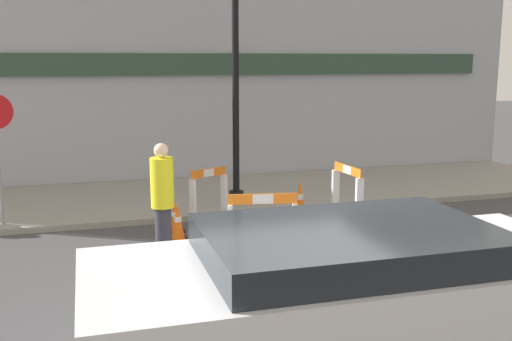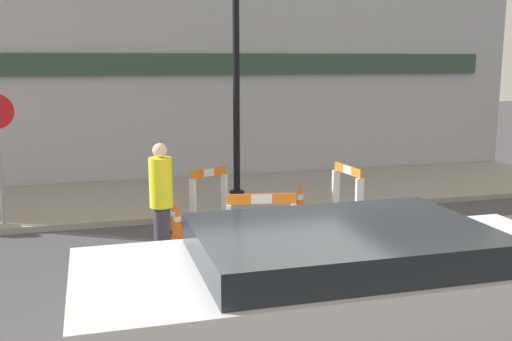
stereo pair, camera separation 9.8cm
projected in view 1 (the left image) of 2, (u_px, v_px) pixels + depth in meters
The scene contains 14 objects.
ground_plane at pixel (278, 323), 6.71m from camera, with size 60.00×60.00×0.00m, color #424244.
sidewalk_slab at pixel (185, 197), 12.64m from camera, with size 18.00×3.58×0.11m.
storefront_facade at pixel (169, 66), 13.90m from camera, with size 18.00×0.22×5.50m.
streetlamp_post at pixel (235, 11), 11.20m from camera, with size 0.44×0.44×5.80m.
barricade_0 at pixel (347, 194), 10.47m from camera, with size 0.22×0.89×1.10m.
barricade_1 at pixel (209, 194), 10.75m from camera, with size 0.74×0.43×1.00m.
barricade_2 at pixel (263, 225), 8.58m from camera, with size 1.00×0.31×1.04m.
traffic_cone_0 at pixel (203, 241), 8.76m from camera, with size 0.30×0.30×0.61m.
traffic_cone_1 at pixel (300, 200), 11.04m from camera, with size 0.30×0.30×0.73m.
traffic_cone_2 at pixel (203, 236), 9.21m from camera, with size 0.30×0.30×0.49m.
traffic_cone_3 at pixel (178, 223), 9.69m from camera, with size 0.30×0.30×0.64m.
traffic_cone_4 at pixel (175, 217), 10.23m from camera, with size 0.30×0.30×0.54m.
person_worker at pixel (163, 200), 8.46m from camera, with size 0.45×0.45×1.77m.
parked_car_1 at pixel (347, 312), 4.78m from camera, with size 4.11×1.85×1.64m.
Camera 1 is at (-1.99, -5.96, 2.92)m, focal length 42.00 mm.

